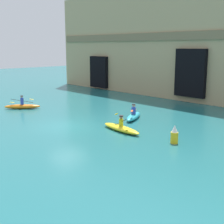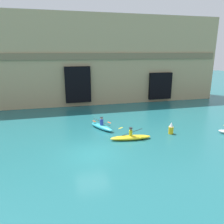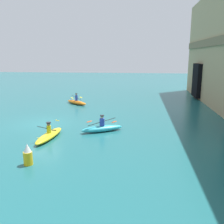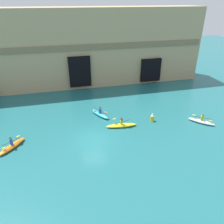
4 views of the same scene
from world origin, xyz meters
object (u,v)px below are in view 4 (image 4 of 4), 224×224
object	(u,v)px
kayak_cyan	(100,114)
kayak_orange	(12,146)
kayak_white	(201,121)
marker_buoy	(152,117)
kayak_yellow	(121,125)

from	to	relation	value
kayak_cyan	kayak_orange	size ratio (longest dim) A/B	1.03
kayak_white	marker_buoy	xyz separation A→B (m)	(-5.51, 1.90, 0.26)
kayak_yellow	marker_buoy	size ratio (longest dim) A/B	3.25
kayak_cyan	kayak_yellow	world-z (taller)	kayak_cyan
kayak_white	kayak_yellow	xyz separation A→B (m)	(-9.55, 1.47, -0.03)
kayak_cyan	kayak_yellow	distance (m)	3.72
kayak_yellow	marker_buoy	world-z (taller)	kayak_yellow
kayak_cyan	marker_buoy	world-z (taller)	kayak_cyan
kayak_orange	marker_buoy	size ratio (longest dim) A/B	2.69
kayak_white	kayak_yellow	bearing A→B (deg)	37.78
kayak_yellow	marker_buoy	distance (m)	4.07
kayak_cyan	kayak_yellow	bearing A→B (deg)	2.08
kayak_yellow	marker_buoy	xyz separation A→B (m)	(4.04, 0.43, 0.29)
kayak_cyan	kayak_orange	bearing A→B (deg)	-94.02
kayak_orange	kayak_white	size ratio (longest dim) A/B	1.10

